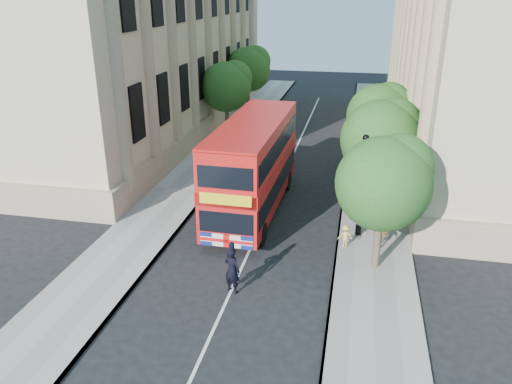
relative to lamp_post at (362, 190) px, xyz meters
The scene contains 17 objects.
ground 8.20m from the lamp_post, 129.81° to the right, with size 120.00×120.00×0.00m, color black.
pavement_right 4.75m from the lamp_post, 79.38° to the left, with size 3.50×80.00×0.12m, color gray.
pavement_left 11.73m from the lamp_post, 159.59° to the left, with size 3.50×80.00×0.12m, color gray.
building_right 21.06m from the lamp_post, 63.95° to the left, with size 12.00×38.00×18.00m, color tan.
building_left 26.82m from the lamp_post, 136.25° to the left, with size 12.00×38.00×18.00m, color tan.
tree_right_near 3.54m from the lamp_post, 74.15° to the right, with size 4.00×4.00×6.08m.
tree_right_mid 3.70m from the lamp_post, 74.48° to the left, with size 4.20×4.20×6.37m.
tree_right_far 9.25m from the lamp_post, 84.67° to the left, with size 4.00×4.00×6.15m.
tree_left_far 19.52m from the lamp_post, 124.35° to the left, with size 4.00×4.00×6.30m.
tree_left_back 26.51m from the lamp_post, 114.51° to the left, with size 4.20×4.20×6.65m.
lamp_post is the anchor object (origin of this frame).
double_decker_bus 6.12m from the lamp_post, 160.75° to the left, with size 3.12×10.91×5.01m.
box_van 9.78m from the lamp_post, 135.77° to the left, with size 2.19×5.09×2.88m.
police_constable 7.96m from the lamp_post, 129.14° to the right, with size 0.73×0.48×2.01m, color black.
woman_pedestrian 2.34m from the lamp_post, 42.66° to the left, with size 0.86×0.67×1.77m, color beige.
child_a 2.39m from the lamp_post, 50.88° to the right, with size 0.70×0.29×1.19m, color orange.
child_b 2.40m from the lamp_post, 112.78° to the right, with size 0.71×0.41×1.10m, color #DEBD4B.
Camera 1 is at (4.57, -16.91, 11.50)m, focal length 35.00 mm.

